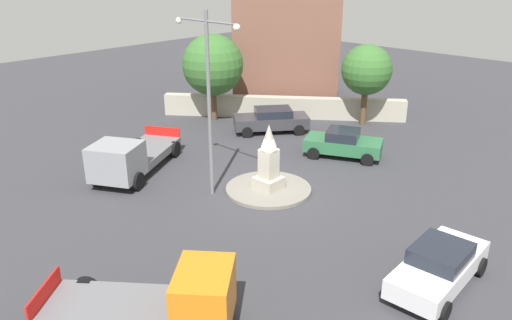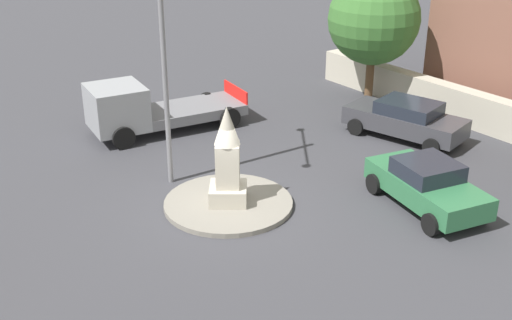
% 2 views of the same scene
% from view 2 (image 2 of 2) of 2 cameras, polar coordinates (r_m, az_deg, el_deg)
% --- Properties ---
extents(ground_plane, '(80.00, 80.00, 0.00)m').
position_cam_2_polar(ground_plane, '(19.50, -2.45, -4.04)').
color(ground_plane, '#38383D').
extents(traffic_island, '(3.87, 3.87, 0.15)m').
position_cam_2_polar(traffic_island, '(19.47, -2.45, -3.84)').
color(traffic_island, gray).
rests_on(traffic_island, ground).
extents(monument, '(1.10, 1.10, 3.00)m').
position_cam_2_polar(monument, '(18.86, -2.52, -0.11)').
color(monument, '#B2AA99').
rests_on(monument, traffic_island).
extents(streetlamp, '(3.67, 0.28, 7.93)m').
position_cam_2_polar(streetlamp, '(19.54, -8.25, 10.89)').
color(streetlamp, slate).
rests_on(streetlamp, ground).
extents(car_dark_grey_waiting, '(4.17, 4.54, 1.46)m').
position_cam_2_polar(car_dark_grey_waiting, '(24.77, 13.04, 3.56)').
color(car_dark_grey_waiting, '#38383D').
rests_on(car_dark_grey_waiting, ground).
extents(car_green_far_side, '(4.34, 3.25, 1.46)m').
position_cam_2_polar(car_green_far_side, '(19.75, 14.81, -2.07)').
color(car_green_far_side, '#2D6B42').
rests_on(car_green_far_side, ground).
extents(truck_grey_parked_left, '(4.67, 6.20, 2.03)m').
position_cam_2_polar(truck_grey_parked_left, '(24.87, -9.75, 4.45)').
color(truck_grey_parked_left, gray).
rests_on(truck_grey_parked_left, ground).
extents(stone_boundary_wall, '(13.10, 10.08, 1.38)m').
position_cam_2_polar(stone_boundary_wall, '(26.83, 18.24, 4.38)').
color(stone_boundary_wall, '#B2AA99').
rests_on(stone_boundary_wall, ground).
extents(tree_near_wall, '(3.86, 3.86, 5.52)m').
position_cam_2_polar(tree_near_wall, '(28.01, 10.35, 12.14)').
color(tree_near_wall, brown).
rests_on(tree_near_wall, ground).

